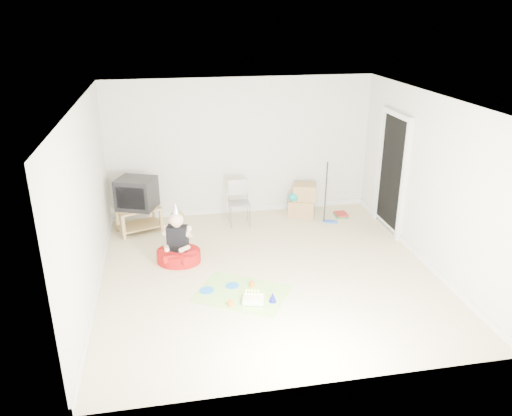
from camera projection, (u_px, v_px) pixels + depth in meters
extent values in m
plane|color=beige|center=(267.00, 272.00, 7.61)|extent=(5.00, 5.00, 0.00)
cube|color=black|center=(392.00, 175.00, 8.74)|extent=(0.02, 0.90, 2.05)
cube|color=#9F7B48|center=(138.00, 208.00, 8.82)|extent=(0.85, 0.68, 0.03)
cube|color=#9F7B48|center=(140.00, 225.00, 8.94)|extent=(0.85, 0.68, 0.03)
cube|color=#9F7B48|center=(124.00, 227.00, 8.58)|extent=(0.06, 0.06, 0.46)
cube|color=#9F7B48|center=(161.00, 220.00, 8.89)|extent=(0.06, 0.06, 0.46)
cube|color=#9F7B48|center=(117.00, 219.00, 8.91)|extent=(0.06, 0.06, 0.46)
cube|color=#9F7B48|center=(154.00, 212.00, 9.22)|extent=(0.06, 0.06, 0.46)
cube|color=black|center=(137.00, 193.00, 8.71)|extent=(0.78, 0.72, 0.54)
cube|color=gray|center=(239.00, 204.00, 9.13)|extent=(0.39, 0.37, 0.03)
cylinder|color=gray|center=(230.00, 204.00, 9.10)|extent=(0.02, 0.02, 0.85)
cylinder|color=gray|center=(249.00, 202.00, 9.16)|extent=(0.02, 0.02, 0.85)
cube|color=#A47D4F|center=(301.00, 207.00, 9.64)|extent=(0.59, 0.52, 0.32)
cube|color=#A47D4F|center=(305.00, 192.00, 9.55)|extent=(0.51, 0.45, 0.30)
ellipsoid|color=#0C8682|center=(294.00, 197.00, 9.47)|extent=(0.21, 0.15, 0.17)
cube|color=blue|center=(330.00, 222.00, 9.37)|extent=(0.29, 0.19, 0.03)
cylinder|color=black|center=(332.00, 194.00, 9.16)|extent=(0.15, 0.35, 1.07)
cube|color=#246D36|center=(341.00, 215.00, 9.65)|extent=(0.24, 0.30, 0.03)
cube|color=#A42723|center=(341.00, 214.00, 9.64)|extent=(0.22, 0.28, 0.03)
cylinder|color=#B21210|center=(179.00, 256.00, 7.89)|extent=(0.86, 0.86, 0.19)
cube|color=black|center=(178.00, 239.00, 7.77)|extent=(0.35, 0.26, 0.42)
sphere|color=beige|center=(176.00, 220.00, 7.65)|extent=(0.27, 0.27, 0.22)
cone|color=white|center=(176.00, 208.00, 7.58)|extent=(0.12, 0.12, 0.17)
cube|color=#FB34A3|center=(242.00, 293.00, 7.03)|extent=(1.52, 1.40, 0.01)
cube|color=white|center=(254.00, 300.00, 6.80)|extent=(0.33, 0.29, 0.08)
cube|color=#44C058|center=(254.00, 302.00, 6.81)|extent=(0.33, 0.29, 0.01)
cylinder|color=beige|center=(246.00, 297.00, 6.74)|extent=(0.01, 0.01, 0.07)
cylinder|color=beige|center=(249.00, 297.00, 6.73)|extent=(0.01, 0.01, 0.07)
cylinder|color=beige|center=(252.00, 297.00, 6.73)|extent=(0.01, 0.01, 0.07)
cylinder|color=beige|center=(255.00, 297.00, 6.73)|extent=(0.01, 0.01, 0.07)
cylinder|color=beige|center=(258.00, 297.00, 6.73)|extent=(0.01, 0.01, 0.07)
cylinder|color=beige|center=(261.00, 297.00, 6.72)|extent=(0.01, 0.01, 0.07)
cylinder|color=beige|center=(247.00, 293.00, 6.82)|extent=(0.01, 0.01, 0.07)
cylinder|color=beige|center=(249.00, 293.00, 6.82)|extent=(0.01, 0.01, 0.07)
cylinder|color=beige|center=(252.00, 293.00, 6.82)|extent=(0.01, 0.01, 0.07)
cylinder|color=beige|center=(255.00, 293.00, 6.81)|extent=(0.01, 0.01, 0.07)
cylinder|color=beige|center=(258.00, 294.00, 6.81)|extent=(0.01, 0.01, 0.07)
cylinder|color=blue|center=(232.00, 286.00, 7.21)|extent=(0.23, 0.23, 0.01)
cylinder|color=blue|center=(207.00, 290.00, 7.08)|extent=(0.25, 0.25, 0.01)
cylinder|color=orange|center=(252.00, 284.00, 7.18)|extent=(0.10, 0.10, 0.08)
cylinder|color=orange|center=(230.00, 303.00, 6.71)|extent=(0.09, 0.09, 0.08)
cone|color=#181BAC|center=(273.00, 297.00, 6.80)|extent=(0.11, 0.11, 0.15)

